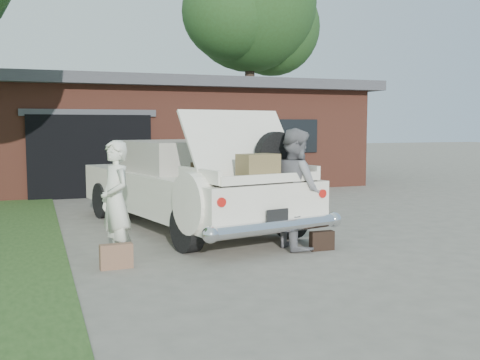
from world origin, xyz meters
name	(u,v)px	position (x,y,z in m)	size (l,w,h in m)	color
ground	(254,260)	(0.00, 0.00, 0.00)	(90.00, 90.00, 0.00)	gray
house	(156,133)	(0.98, 11.47, 1.67)	(12.80, 7.80, 3.30)	brown
tree_right	(252,12)	(6.42, 16.55, 6.95)	(6.79, 5.91, 10.22)	#38281E
sedan	(188,183)	(-0.21, 2.84, 0.84)	(3.38, 6.06, 2.17)	white
woman_left	(115,201)	(-1.86, 0.63, 0.86)	(0.63, 0.41, 1.71)	silver
woman_right	(296,189)	(0.91, 0.54, 0.94)	(0.91, 0.71, 1.88)	gray
suitcase_left	(116,256)	(-1.91, 0.22, 0.17)	(0.44, 0.14, 0.34)	brown
suitcase_right	(322,241)	(1.22, 0.25, 0.15)	(0.39, 0.12, 0.30)	black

